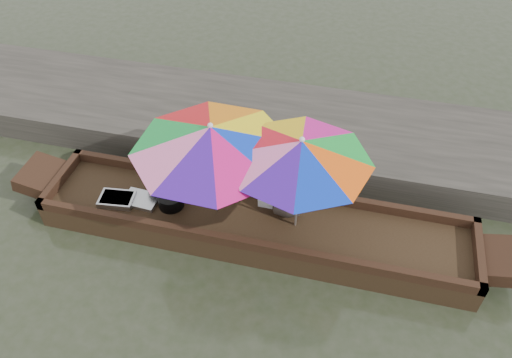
% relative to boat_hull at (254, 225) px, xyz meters
% --- Properties ---
extents(water, '(80.00, 80.00, 0.00)m').
position_rel_boat_hull_xyz_m(water, '(0.00, 0.00, -0.17)').
color(water, '#28311C').
rests_on(water, ground).
extents(dock, '(22.00, 2.20, 0.50)m').
position_rel_boat_hull_xyz_m(dock, '(0.00, 2.20, 0.08)').
color(dock, '#2D2B26').
rests_on(dock, ground).
extents(boat_hull, '(6.11, 1.20, 0.35)m').
position_rel_boat_hull_xyz_m(boat_hull, '(0.00, 0.00, 0.00)').
color(boat_hull, black).
rests_on(boat_hull, water).
extents(cooking_pot, '(0.37, 0.37, 0.19)m').
position_rel_boat_hull_xyz_m(cooking_pot, '(-1.22, -0.06, 0.27)').
color(cooking_pot, black).
rests_on(cooking_pot, boat_hull).
extents(tray_crayfish, '(0.53, 0.40, 0.09)m').
position_rel_boat_hull_xyz_m(tray_crayfish, '(-2.01, -0.18, 0.22)').
color(tray_crayfish, silver).
rests_on(tray_crayfish, boat_hull).
extents(tray_scallop, '(0.52, 0.37, 0.06)m').
position_rel_boat_hull_xyz_m(tray_scallop, '(-1.67, -0.09, 0.21)').
color(tray_scallop, silver).
rests_on(tray_scallop, boat_hull).
extents(charcoal_grill, '(0.38, 0.38, 0.18)m').
position_rel_boat_hull_xyz_m(charcoal_grill, '(-1.46, 0.16, 0.26)').
color(charcoal_grill, black).
rests_on(charcoal_grill, boat_hull).
extents(supply_bag, '(0.28, 0.22, 0.26)m').
position_rel_boat_hull_xyz_m(supply_bag, '(0.14, 0.32, 0.30)').
color(supply_bag, silver).
rests_on(supply_bag, boat_hull).
extents(vendor, '(0.60, 0.43, 1.14)m').
position_rel_boat_hull_xyz_m(vendor, '(0.43, 0.21, 0.74)').
color(vendor, '#3E3632').
rests_on(vendor, boat_hull).
extents(umbrella_bow, '(2.72, 2.72, 1.55)m').
position_rel_boat_hull_xyz_m(umbrella_bow, '(-0.55, 0.00, 0.95)').
color(umbrella_bow, yellow).
rests_on(umbrella_bow, boat_hull).
extents(umbrella_stern, '(1.98, 1.98, 1.55)m').
position_rel_boat_hull_xyz_m(umbrella_stern, '(0.59, 0.00, 0.95)').
color(umbrella_stern, green).
rests_on(umbrella_stern, boat_hull).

